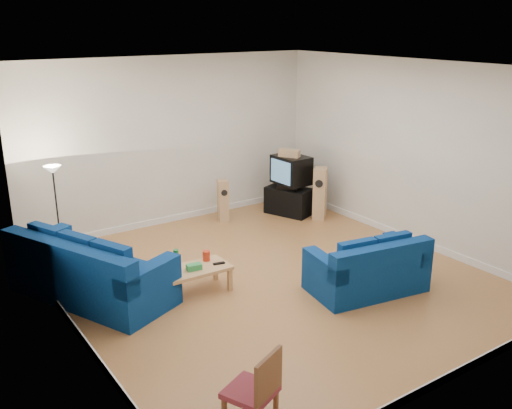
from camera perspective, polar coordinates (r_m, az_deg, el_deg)
room at (r=8.33m, az=1.55°, el=2.20°), size 6.01×6.51×3.21m
sofa_three_seat at (r=8.50m, az=-16.43°, el=-6.81°), size 1.95×2.67×0.95m
sofa_loveseat at (r=8.53m, az=11.18°, el=-6.59°), size 1.78×1.18×0.83m
coffee_table at (r=8.36m, az=-6.31°, el=-6.69°), size 1.08×0.56×0.39m
bottle at (r=8.22m, az=-7.98°, el=-5.55°), size 0.10×0.10×0.33m
tissue_box at (r=8.27m, az=-6.21°, el=-6.23°), size 0.23×0.14×0.09m
red_canister at (r=8.54m, az=-4.99°, el=-5.12°), size 0.14×0.14×0.15m
remote at (r=8.44m, az=-3.73°, el=-5.89°), size 0.18×0.09×0.02m
tv_stand at (r=11.69m, az=3.29°, el=0.37°), size 0.80×1.03×0.55m
av_receiver at (r=11.55m, az=3.24°, el=1.84°), size 0.52×0.53×0.10m
television at (r=11.51m, az=3.52°, el=3.49°), size 0.58×0.75×0.57m
centre_speaker at (r=11.37m, az=3.35°, el=5.15°), size 0.36×0.45×0.15m
speaker_left at (r=11.23m, az=-3.32°, el=0.39°), size 0.26×0.30×0.84m
speaker_right at (r=11.39m, az=6.41°, el=1.11°), size 0.39×0.38×1.04m
floor_lamp at (r=9.60m, az=-19.55°, el=2.03°), size 0.28×0.28×1.62m
dining_chair at (r=5.62m, az=0.05°, el=-17.98°), size 0.58×0.58×0.91m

